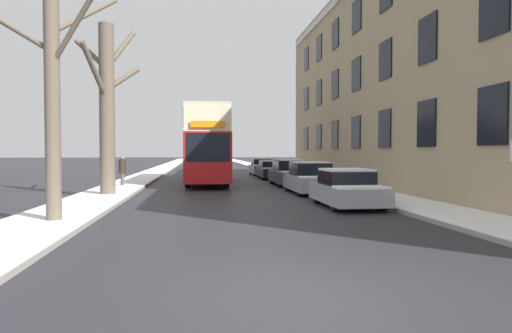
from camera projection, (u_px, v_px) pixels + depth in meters
ground_plane at (325, 294)px, 6.32m from camera, size 320.00×320.00×0.00m
sidewalk_left at (166, 167)px, 58.15m from camera, size 2.39×130.00×0.16m
sidewalk_right at (257, 166)px, 59.60m from camera, size 2.39×130.00×0.16m
terrace_facade_right at (452, 74)px, 24.00m from camera, size 9.10×36.25×12.14m
bare_tree_left_0 at (52, 92)px, 12.17m from camera, size 4.25×3.46×6.91m
bare_tree_left_1 at (107, 104)px, 19.67m from camera, size 3.08×3.95×7.52m
double_decker_bus at (206, 142)px, 28.74m from camera, size 2.50×11.75×4.55m
parked_car_0 at (347, 189)px, 16.38m from camera, size 1.86×3.91×1.37m
parked_car_1 at (310, 179)px, 21.76m from camera, size 1.88×4.27×1.51m
parked_car_2 at (288, 173)px, 27.12m from camera, size 1.76×4.55×1.52m
parked_car_3 at (271, 170)px, 33.65m from camera, size 1.77×4.45×1.36m
parked_car_4 at (261, 167)px, 38.92m from camera, size 1.73×4.38×1.46m
pedestrian_left_sidewalk at (122, 170)px, 24.88m from camera, size 0.38×0.38×1.75m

